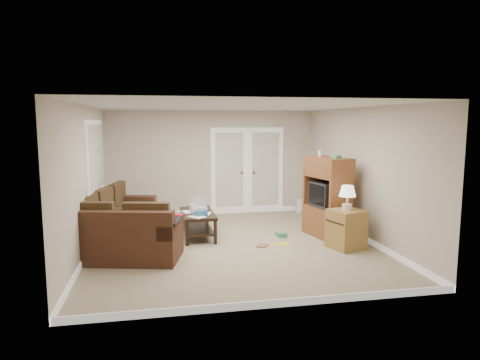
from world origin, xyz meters
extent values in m
plane|color=tan|center=(0.00, 0.00, 0.00)|extent=(5.50, 5.50, 0.00)
cube|color=silver|center=(0.00, 0.00, 2.50)|extent=(5.00, 5.50, 0.02)
cube|color=beige|center=(-2.50, 0.00, 1.25)|extent=(0.02, 5.50, 2.50)
cube|color=beige|center=(2.50, 0.00, 1.25)|extent=(0.02, 5.50, 2.50)
cube|color=beige|center=(0.00, 2.75, 1.25)|extent=(5.00, 0.02, 2.50)
cube|color=beige|center=(0.00, -2.75, 1.25)|extent=(5.00, 0.02, 2.50)
cube|color=white|center=(0.40, 2.72, 1.02)|extent=(0.90, 0.04, 2.13)
cube|color=white|center=(1.30, 2.72, 1.02)|extent=(0.90, 0.04, 2.13)
cube|color=silver|center=(0.40, 2.69, 1.07)|extent=(0.68, 0.02, 1.80)
cube|color=silver|center=(1.30, 2.69, 1.07)|extent=(0.68, 0.02, 1.80)
cube|color=white|center=(-2.47, 1.00, 1.55)|extent=(0.04, 1.92, 1.42)
cube|color=silver|center=(-2.44, 1.00, 1.55)|extent=(0.02, 1.74, 1.24)
cube|color=#44271A|center=(-2.08, 0.77, 0.22)|extent=(1.45, 2.52, 0.43)
cube|color=#44271A|center=(-2.41, 0.85, 0.65)|extent=(0.79, 2.36, 0.44)
cube|color=#44271A|center=(-1.83, 1.80, 0.55)|extent=(0.96, 0.46, 0.23)
cube|color=#45321B|center=(-2.00, 0.75, 0.49)|extent=(1.13, 2.35, 0.12)
cube|color=#44271A|center=(-1.90, -0.49, 0.22)|extent=(2.02, 1.33, 0.43)
cube|color=#44271A|center=(-1.98, -0.82, 0.65)|extent=(1.86, 0.67, 0.44)
cube|color=#44271A|center=(-1.12, -0.67, 0.55)|extent=(0.46, 0.96, 0.23)
cube|color=#45321B|center=(-1.88, -0.41, 0.49)|extent=(1.84, 1.01, 0.12)
cube|color=black|center=(-1.12, -0.67, 0.67)|extent=(0.51, 0.88, 0.03)
cube|color=red|center=(-1.07, -0.45, 0.69)|extent=(0.35, 0.20, 0.02)
cube|color=black|center=(-0.56, 0.64, 0.47)|extent=(0.63, 1.22, 0.05)
cube|color=black|center=(-0.56, 0.64, 0.16)|extent=(0.54, 1.13, 0.03)
cylinder|color=white|center=(-0.67, 0.58, 0.58)|extent=(0.10, 0.10, 0.18)
cylinder|color=red|center=(-0.67, 0.58, 0.75)|extent=(0.01, 0.01, 0.15)
cube|color=#2D5994|center=(-0.54, 0.31, 0.54)|extent=(0.24, 0.14, 0.10)
cube|color=white|center=(-0.56, 0.53, 0.50)|extent=(0.41, 0.67, 0.00)
cube|color=brown|center=(1.93, 0.24, 0.29)|extent=(0.73, 1.06, 0.58)
cube|color=brown|center=(1.93, 0.24, 1.36)|extent=(0.73, 1.06, 0.39)
cube|color=black|center=(1.91, 0.24, 0.82)|extent=(0.58, 0.67, 0.48)
cube|color=black|center=(1.67, 0.19, 0.84)|extent=(0.12, 0.49, 0.39)
cube|color=#429154|center=(1.98, 0.01, 1.58)|extent=(0.15, 0.20, 0.06)
cylinder|color=white|center=(1.86, 0.53, 1.61)|extent=(0.07, 0.07, 0.12)
cube|color=olive|center=(1.95, -0.59, 0.35)|extent=(0.66, 0.66, 0.69)
cylinder|color=silver|center=(1.95, -0.59, 0.74)|extent=(0.17, 0.17, 0.11)
cylinder|color=silver|center=(1.95, -0.59, 0.87)|extent=(0.03, 0.03, 0.15)
cone|color=white|center=(1.95, -0.59, 1.03)|extent=(0.30, 0.30, 0.19)
cube|color=white|center=(2.09, 2.45, 0.16)|extent=(0.15, 0.13, 0.33)
cube|color=yellow|center=(0.93, -0.15, 0.00)|extent=(0.33, 0.30, 0.01)
cube|color=#429154|center=(1.04, 0.35, 0.04)|extent=(0.19, 0.24, 0.09)
imported|color=brown|center=(0.45, -0.15, 0.01)|extent=(0.26, 0.28, 0.02)
camera|label=1|loc=(-1.28, -7.48, 2.22)|focal=32.00mm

